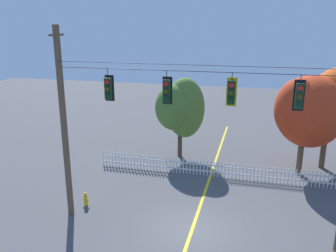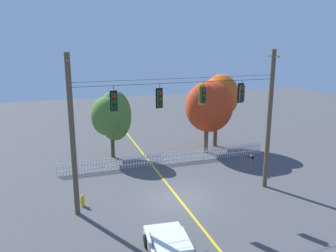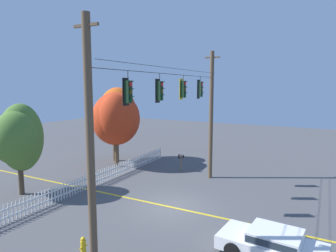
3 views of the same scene
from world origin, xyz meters
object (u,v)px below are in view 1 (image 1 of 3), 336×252
Objects in this scene: traffic_signal_southbound_primary at (167,91)px; traffic_signal_westbound_side at (299,96)px; autumn_maple_near_fence at (180,108)px; traffic_signal_northbound_secondary at (109,88)px; autumn_oak_far_east at (330,105)px; fire_hydrant at (86,199)px; autumn_maple_mid at (307,111)px; traffic_signal_northbound_primary at (231,92)px.

traffic_signal_southbound_primary is 5.39m from traffic_signal_westbound_side.
traffic_signal_northbound_secondary is at bearing -97.70° from autumn_maple_near_fence.
autumn_oak_far_east is (9.83, 0.38, 0.65)m from autumn_maple_near_fence.
traffic_signal_southbound_primary is at bearing -81.21° from autumn_maple_near_fence.
autumn_maple_near_fence is (-1.44, 9.31, -2.95)m from traffic_signal_southbound_primary.
traffic_signal_northbound_secondary and traffic_signal_southbound_primary have the same top height.
traffic_signal_westbound_side is at bearing -53.73° from autumn_maple_near_fence.
autumn_maple_near_fence reaches higher than fire_hydrant.
autumn_maple_near_fence is at bearing 172.59° from autumn_maple_mid.
traffic_signal_northbound_primary is 10.64m from autumn_maple_near_fence.
traffic_signal_southbound_primary is 1.04× the size of traffic_signal_northbound_primary.
traffic_signal_southbound_primary is 0.23× the size of autumn_maple_mid.
traffic_signal_southbound_primary is 13.02m from autumn_oak_far_east.
autumn_maple_near_fence is at bearing -177.81° from autumn_oak_far_east.
traffic_signal_southbound_primary is at bearing 0.00° from traffic_signal_northbound_secondary.
autumn_oak_far_east is at bearing 49.09° from traffic_signal_southbound_primary.
autumn_maple_mid is at bearing 63.55° from traffic_signal_northbound_primary.
traffic_signal_northbound_primary is 9.81m from fire_hydrant.
traffic_signal_southbound_primary reaches higher than autumn_oak_far_east.
traffic_signal_northbound_primary is 9.53m from autumn_maple_mid.
traffic_signal_northbound_primary is 11.45m from autumn_oak_far_east.
autumn_oak_far_east reaches higher than autumn_maple_near_fence.
traffic_signal_northbound_secondary reaches higher than autumn_maple_near_fence.
autumn_oak_far_east is (11.09, 9.68, -2.29)m from traffic_signal_northbound_secondary.
traffic_signal_southbound_primary is 0.26× the size of autumn_maple_near_fence.
traffic_signal_westbound_side reaches higher than autumn_maple_near_fence.
traffic_signal_westbound_side reaches higher than autumn_oak_far_east.
autumn_oak_far_east is (3.00, 9.68, -2.35)m from traffic_signal_westbound_side.
traffic_signal_westbound_side reaches higher than fire_hydrant.
traffic_signal_northbound_secondary is 8.09m from traffic_signal_westbound_side.
autumn_maple_near_fence is at bearing 114.22° from traffic_signal_northbound_primary.
traffic_signal_northbound_primary is at bearing -6.87° from fire_hydrant.
traffic_signal_northbound_primary is at bearing 0.00° from traffic_signal_northbound_secondary.
autumn_oak_far_east is at bearing 33.82° from fire_hydrant.
autumn_oak_far_east is at bearing 2.19° from autumn_maple_near_fence.
traffic_signal_northbound_primary reaches higher than fire_hydrant.
traffic_signal_northbound_primary is (2.75, 0.00, 0.06)m from traffic_signal_southbound_primary.
traffic_signal_northbound_secondary reaches higher than autumn_oak_far_east.
autumn_maple_near_fence is 7.71× the size of fire_hydrant.
fire_hydrant is at bearing 173.13° from traffic_signal_northbound_primary.
traffic_signal_westbound_side is at bearing -107.21° from autumn_oak_far_east.
fire_hydrant is at bearing -147.62° from autumn_maple_mid.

